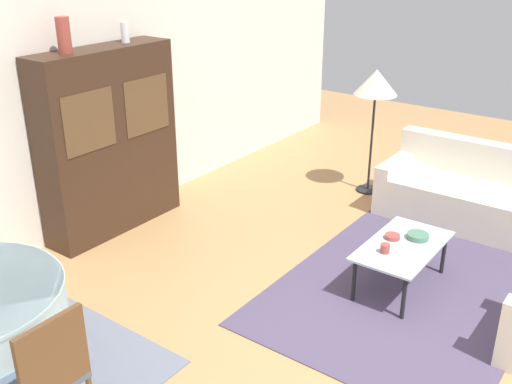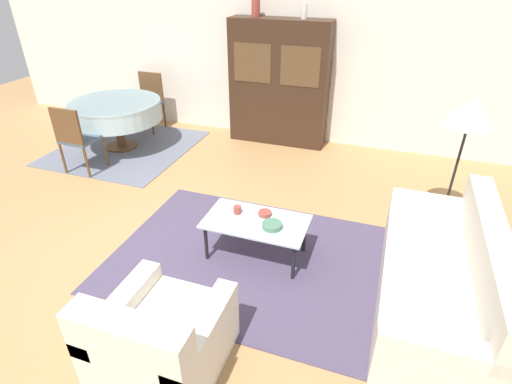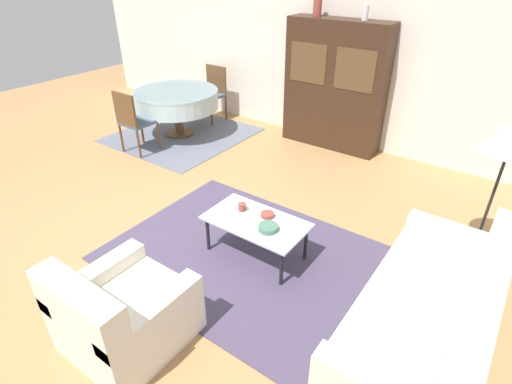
{
  "view_description": "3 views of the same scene",
  "coord_description": "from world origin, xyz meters",
  "px_view_note": "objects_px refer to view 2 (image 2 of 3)",
  "views": [
    {
      "loc": [
        -3.44,
        -1.28,
        2.9
      ],
      "look_at": [
        0.2,
        1.4,
        0.95
      ],
      "focal_mm": 42.0,
      "sensor_mm": 36.0,
      "label": 1
    },
    {
      "loc": [
        2.07,
        -2.64,
        2.64
      ],
      "look_at": [
        1.01,
        0.41,
        0.75
      ],
      "focal_mm": 28.0,
      "sensor_mm": 36.0,
      "label": 2
    },
    {
      "loc": [
        2.88,
        -2.21,
        2.66
      ],
      "look_at": [
        1.01,
        0.41,
        0.75
      ],
      "focal_mm": 28.0,
      "sensor_mm": 36.0,
      "label": 3
    }
  ],
  "objects_px": {
    "armchair": "(160,341)",
    "cup": "(237,210)",
    "bowl": "(272,225)",
    "vase_short": "(304,11)",
    "couch": "(442,279)",
    "dining_chair_near": "(75,136)",
    "display_cabinet": "(279,84)",
    "dining_chair_far": "(149,98)",
    "vase_tall": "(256,5)",
    "floor_lamp": "(471,115)",
    "coffee_table": "(256,224)",
    "dining_table": "(116,111)",
    "bowl_small": "(265,213)"
  },
  "relations": [
    {
      "from": "cup",
      "to": "vase_tall",
      "type": "bearing_deg",
      "value": 105.77
    },
    {
      "from": "coffee_table",
      "to": "floor_lamp",
      "type": "relative_size",
      "value": 0.68
    },
    {
      "from": "armchair",
      "to": "coffee_table",
      "type": "height_order",
      "value": "armchair"
    },
    {
      "from": "display_cabinet",
      "to": "dining_chair_near",
      "type": "distance_m",
      "value": 3.08
    },
    {
      "from": "bowl",
      "to": "vase_short",
      "type": "bearing_deg",
      "value": 99.38
    },
    {
      "from": "armchair",
      "to": "cup",
      "type": "bearing_deg",
      "value": 90.62
    },
    {
      "from": "floor_lamp",
      "to": "bowl_small",
      "type": "bearing_deg",
      "value": -148.32
    },
    {
      "from": "cup",
      "to": "bowl_small",
      "type": "relative_size",
      "value": 0.59
    },
    {
      "from": "display_cabinet",
      "to": "bowl",
      "type": "height_order",
      "value": "display_cabinet"
    },
    {
      "from": "coffee_table",
      "to": "display_cabinet",
      "type": "relative_size",
      "value": 0.53
    },
    {
      "from": "bowl_small",
      "to": "vase_tall",
      "type": "bearing_deg",
      "value": 111.02
    },
    {
      "from": "display_cabinet",
      "to": "dining_chair_far",
      "type": "relative_size",
      "value": 1.99
    },
    {
      "from": "coffee_table",
      "to": "floor_lamp",
      "type": "xyz_separation_m",
      "value": [
        1.82,
        1.22,
        0.92
      ]
    },
    {
      "from": "cup",
      "to": "coffee_table",
      "type": "bearing_deg",
      "value": -17.03
    },
    {
      "from": "display_cabinet",
      "to": "dining_table",
      "type": "distance_m",
      "value": 2.57
    },
    {
      "from": "coffee_table",
      "to": "display_cabinet",
      "type": "height_order",
      "value": "display_cabinet"
    },
    {
      "from": "dining_chair_far",
      "to": "cup",
      "type": "xyz_separation_m",
      "value": [
        2.72,
        -2.7,
        -0.09
      ]
    },
    {
      "from": "dining_table",
      "to": "dining_chair_near",
      "type": "distance_m",
      "value": 0.91
    },
    {
      "from": "coffee_table",
      "to": "dining_chair_far",
      "type": "height_order",
      "value": "dining_chair_far"
    },
    {
      "from": "couch",
      "to": "dining_chair_near",
      "type": "distance_m",
      "value": 4.79
    },
    {
      "from": "dining_table",
      "to": "vase_tall",
      "type": "height_order",
      "value": "vase_tall"
    },
    {
      "from": "floor_lamp",
      "to": "cup",
      "type": "height_order",
      "value": "floor_lamp"
    },
    {
      "from": "armchair",
      "to": "display_cabinet",
      "type": "bearing_deg",
      "value": 95.79
    },
    {
      "from": "couch",
      "to": "vase_tall",
      "type": "relative_size",
      "value": 6.26
    },
    {
      "from": "couch",
      "to": "coffee_table",
      "type": "xyz_separation_m",
      "value": [
        -1.72,
        0.13,
        0.08
      ]
    },
    {
      "from": "floor_lamp",
      "to": "vase_short",
      "type": "xyz_separation_m",
      "value": [
        -2.14,
        1.75,
        0.7
      ]
    },
    {
      "from": "display_cabinet",
      "to": "vase_tall",
      "type": "height_order",
      "value": "vase_tall"
    },
    {
      "from": "dining_table",
      "to": "vase_tall",
      "type": "bearing_deg",
      "value": 30.42
    },
    {
      "from": "vase_tall",
      "to": "vase_short",
      "type": "distance_m",
      "value": 0.73
    },
    {
      "from": "coffee_table",
      "to": "vase_short",
      "type": "relative_size",
      "value": 5.02
    },
    {
      "from": "dining_chair_near",
      "to": "vase_short",
      "type": "bearing_deg",
      "value": 37.67
    },
    {
      "from": "floor_lamp",
      "to": "coffee_table",
      "type": "bearing_deg",
      "value": -146.23
    },
    {
      "from": "display_cabinet",
      "to": "dining_chair_far",
      "type": "height_order",
      "value": "display_cabinet"
    },
    {
      "from": "couch",
      "to": "vase_short",
      "type": "distance_m",
      "value": 4.08
    },
    {
      "from": "armchair",
      "to": "dining_chair_near",
      "type": "xyz_separation_m",
      "value": [
        -2.74,
        2.42,
        0.25
      ]
    },
    {
      "from": "armchair",
      "to": "display_cabinet",
      "type": "distance_m",
      "value": 4.52
    },
    {
      "from": "cup",
      "to": "couch",
      "type": "bearing_deg",
      "value": -5.83
    },
    {
      "from": "couch",
      "to": "bowl",
      "type": "distance_m",
      "value": 1.54
    },
    {
      "from": "floor_lamp",
      "to": "bowl_small",
      "type": "height_order",
      "value": "floor_lamp"
    },
    {
      "from": "dining_table",
      "to": "vase_tall",
      "type": "relative_size",
      "value": 4.27
    },
    {
      "from": "bowl_small",
      "to": "vase_tall",
      "type": "distance_m",
      "value": 3.45
    },
    {
      "from": "dining_chair_near",
      "to": "vase_short",
      "type": "distance_m",
      "value": 3.62
    },
    {
      "from": "dining_chair_near",
      "to": "bowl_small",
      "type": "relative_size",
      "value": 7.17
    },
    {
      "from": "couch",
      "to": "vase_short",
      "type": "height_order",
      "value": "vase_short"
    },
    {
      "from": "armchair",
      "to": "floor_lamp",
      "type": "xyz_separation_m",
      "value": [
        2.03,
        2.69,
        1.01
      ]
    },
    {
      "from": "coffee_table",
      "to": "dining_chair_near",
      "type": "bearing_deg",
      "value": 162.27
    },
    {
      "from": "dining_chair_far",
      "to": "vase_short",
      "type": "distance_m",
      "value": 3.01
    },
    {
      "from": "dining_chair_near",
      "to": "floor_lamp",
      "type": "xyz_separation_m",
      "value": [
        4.77,
        0.28,
        0.75
      ]
    },
    {
      "from": "dining_table",
      "to": "cup",
      "type": "xyz_separation_m",
      "value": [
        2.72,
        -1.79,
        -0.15
      ]
    },
    {
      "from": "armchair",
      "to": "cup",
      "type": "relative_size",
      "value": 10.88
    }
  ]
}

